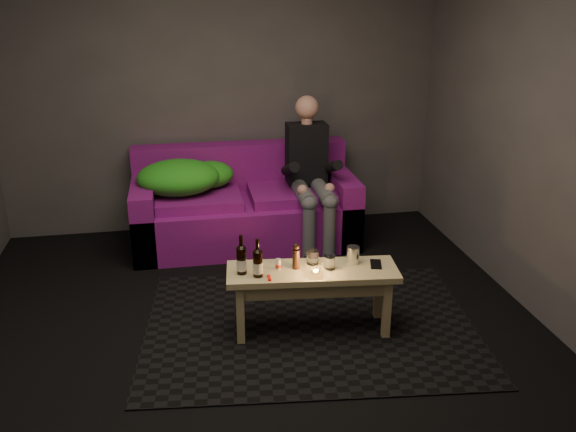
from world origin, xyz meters
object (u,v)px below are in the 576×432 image
Objects in this scene: person at (310,171)px; beer_bottle_a at (242,260)px; coffee_table at (312,280)px; beer_bottle_b at (258,263)px; sofa at (245,209)px; steel_cup at (353,255)px.

person reaches higher than beer_bottle_a.
coffee_table is at bearing -101.67° from person.
beer_bottle_b is (0.10, -0.06, -0.00)m from beer_bottle_a.
person is at bearing 66.21° from beer_bottle_b.
beer_bottle_b is (-0.10, -1.68, 0.25)m from sofa.
sofa is 1.67m from coffee_table.
steel_cup is at bearing -90.87° from person.
beer_bottle_b is at bearing -93.52° from sofa.
person is at bearing 89.13° from steel_cup.
sofa is at bearing 82.97° from beer_bottle_a.
coffee_table is 0.32m from steel_cup.
sofa is 1.70m from steel_cup.
beer_bottle_b is (-0.37, -0.04, 0.18)m from coffee_table.
sofa reaches higher than beer_bottle_b.
beer_bottle_a is at bearing -117.69° from person.
coffee_table is 9.80× the size of steel_cup.
sofa is 16.67× the size of steel_cup.
person is 5.11× the size of beer_bottle_b.
person reaches higher than coffee_table.
coffee_table is at bearing -80.97° from sofa.
beer_bottle_a reaches higher than steel_cup.
beer_bottle_a reaches higher than coffee_table.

